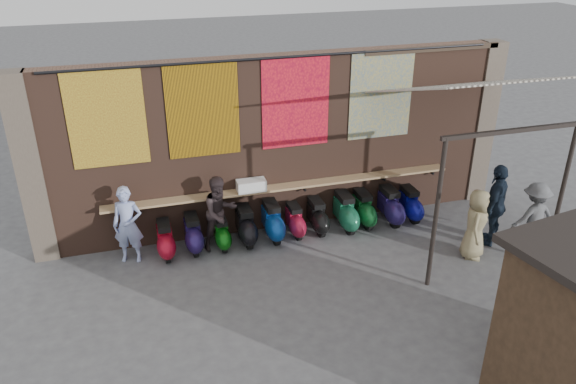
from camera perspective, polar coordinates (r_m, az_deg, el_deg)
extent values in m
plane|color=#474749|center=(11.29, 3.00, -9.40)|extent=(70.00, 70.00, 0.00)
cube|color=brown|center=(12.63, -0.84, 4.91)|extent=(10.00, 0.40, 4.00)
cube|color=#4C4238|center=(12.39, -24.68, 2.03)|extent=(0.50, 0.50, 4.00)
cube|color=#4C4238|center=(14.82, 19.03, 6.68)|extent=(0.50, 0.50, 4.00)
cube|color=#9E7A51|center=(12.66, -0.36, 0.53)|extent=(8.00, 0.32, 0.05)
cube|color=white|center=(12.39, -3.75, 0.67)|extent=(0.64, 0.31, 0.25)
cube|color=maroon|center=(11.69, -17.95, 7.10)|extent=(1.50, 0.02, 2.00)
cube|color=orange|center=(11.78, -8.65, 8.21)|extent=(1.50, 0.02, 2.00)
cube|color=red|center=(12.19, 0.78, 9.10)|extent=(1.50, 0.02, 2.00)
cube|color=#295799|center=(12.90, 9.42, 9.71)|extent=(1.50, 0.02, 2.00)
cylinder|color=black|center=(11.85, -0.60, 13.51)|extent=(9.50, 0.06, 0.06)
imported|color=#96A6DB|center=(12.07, -15.96, -3.23)|extent=(0.70, 0.55, 1.69)
imported|color=#312628|center=(12.18, -6.91, -2.11)|extent=(0.99, 0.88, 1.67)
imported|color=#15202F|center=(13.02, 20.34, -1.23)|extent=(1.14, 1.05, 1.88)
imported|color=#545659|center=(13.16, 23.66, -2.30)|extent=(1.02, 0.60, 1.57)
imported|color=#8F815B|center=(12.42, 18.52, -3.11)|extent=(0.85, 0.91, 1.56)
cube|color=gold|center=(9.40, 25.47, -6.65)|extent=(1.19, 0.25, 0.50)
cube|color=#473321|center=(9.88, 24.46, -11.18)|extent=(1.94, 0.44, 0.06)
cube|color=beige|center=(12.04, 18.12, 10.35)|extent=(3.20, 3.28, 0.97)
cube|color=#33261C|center=(13.25, 14.54, 13.90)|extent=(3.30, 0.08, 0.12)
cube|color=black|center=(11.02, 22.02, 5.80)|extent=(3.00, 0.08, 0.08)
cylinder|color=black|center=(10.84, 14.81, -2.32)|extent=(0.09, 0.09, 3.10)
cylinder|color=black|center=(12.44, 25.98, -0.42)|extent=(0.09, 0.09, 3.10)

